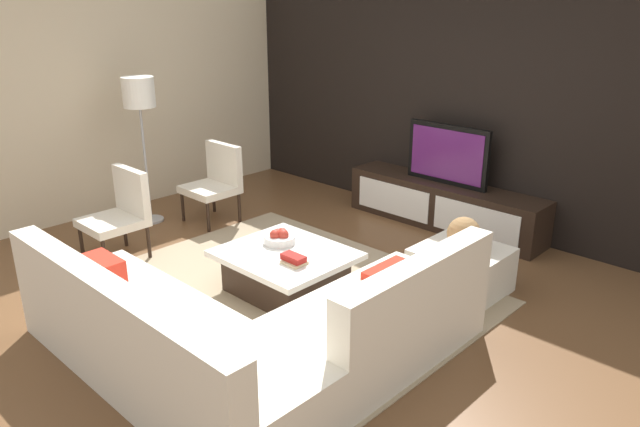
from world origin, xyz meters
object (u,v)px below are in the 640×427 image
object	(u,v)px
sectional_couch	(246,333)
fruit_bowl	(280,237)
television	(447,154)
floor_lamp	(139,100)
accent_chair_far	(216,178)
media_console	(444,205)
decorative_ball	(464,234)
ottoman	(461,270)
coffee_table	(286,271)
accent_chair_near	(121,209)
book_stack	(294,259)

from	to	relation	value
sectional_couch	fruit_bowl	bearing A→B (deg)	127.50
sectional_couch	television	bearing A→B (deg)	99.39
television	floor_lamp	distance (m)	3.35
sectional_couch	accent_chair_far	size ratio (longest dim) A/B	2.92
media_console	fruit_bowl	world-z (taller)	fruit_bowl
sectional_couch	accent_chair_far	xyz separation A→B (m)	(-2.53, 1.67, 0.21)
accent_chair_far	decorative_ball	distance (m)	2.98
media_console	ottoman	xyz separation A→B (m)	(0.98, -1.24, -0.05)
coffee_table	fruit_bowl	world-z (taller)	fruit_bowl
ottoman	floor_lamp	bearing A→B (deg)	-165.20
sectional_couch	floor_lamp	bearing A→B (deg)	160.05
floor_lamp	decorative_ball	size ratio (longest dim) A/B	5.69
media_console	decorative_ball	bearing A→B (deg)	-51.83
coffee_table	accent_chair_far	size ratio (longest dim) A/B	1.21
television	accent_chair_near	bearing A→B (deg)	-122.36
floor_lamp	accent_chair_far	world-z (taller)	floor_lamp
media_console	ottoman	world-z (taller)	media_console
media_console	book_stack	distance (m)	2.42
media_console	accent_chair_near	bearing A→B (deg)	-122.36
decorative_ball	book_stack	bearing A→B (deg)	-126.30
sectional_couch	ottoman	xyz separation A→B (m)	(0.44, 2.02, -0.08)
accent_chair_near	accent_chair_far	bearing A→B (deg)	89.50
television	coffee_table	world-z (taller)	television
accent_chair_near	fruit_bowl	size ratio (longest dim) A/B	3.11
accent_chair_near	book_stack	world-z (taller)	accent_chair_near
decorative_ball	sectional_couch	bearing A→B (deg)	-102.20
media_console	decorative_ball	distance (m)	1.61
accent_chair_far	floor_lamp	bearing A→B (deg)	-125.72
floor_lamp	accent_chair_far	distance (m)	1.17
media_console	ottoman	size ratio (longest dim) A/B	3.27
sectional_couch	accent_chair_near	xyz separation A→B (m)	(-2.35, 0.40, 0.20)
floor_lamp	decorative_ball	xyz separation A→B (m)	(3.48, 0.92, -0.83)
media_console	decorative_ball	size ratio (longest dim) A/B	8.04
accent_chair_near	coffee_table	bearing A→B (deg)	10.04
ottoman	book_stack	xyz separation A→B (m)	(-0.86, -1.17, 0.22)
media_console	coffee_table	distance (m)	2.30
accent_chair_near	accent_chair_far	size ratio (longest dim) A/B	1.00
ottoman	fruit_bowl	size ratio (longest dim) A/B	2.50
television	decorative_ball	world-z (taller)	television
media_console	television	distance (m)	0.57
floor_lamp	media_console	bearing A→B (deg)	40.84
sectional_couch	decorative_ball	world-z (taller)	sectional_couch
book_stack	accent_chair_far	bearing A→B (deg)	158.83
sectional_couch	floor_lamp	distance (m)	3.41
coffee_table	decorative_ball	distance (m)	1.54
television	book_stack	size ratio (longest dim) A/B	4.57
television	sectional_couch	distance (m)	3.35
accent_chair_far	book_stack	world-z (taller)	accent_chair_far
coffee_table	floor_lamp	xyz separation A→B (m)	(-2.40, 0.14, 1.17)
coffee_table	book_stack	world-z (taller)	book_stack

